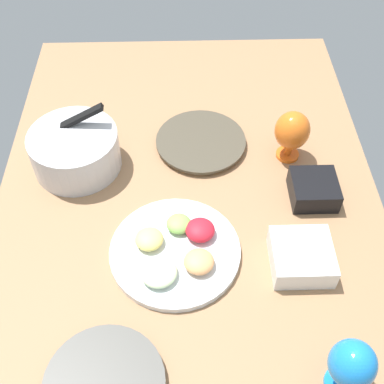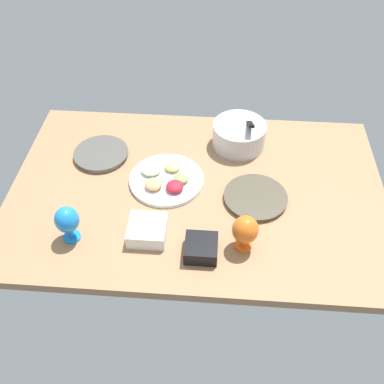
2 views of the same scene
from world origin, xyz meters
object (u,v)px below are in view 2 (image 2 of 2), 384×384
(dinner_plate_right, at_px, (255,197))
(square_bowl_white, at_px, (147,230))
(dinner_plate_left, at_px, (101,154))
(hurricane_glass_orange, at_px, (245,230))
(square_bowl_black, at_px, (201,247))
(fruit_platter, at_px, (166,179))
(mixing_bowl, at_px, (239,134))
(hurricane_glass_blue, at_px, (67,221))

(dinner_plate_right, distance_m, square_bowl_white, 0.48)
(dinner_plate_left, bearing_deg, dinner_plate_right, -17.69)
(hurricane_glass_orange, bearing_deg, square_bowl_black, -164.80)
(square_bowl_black, bearing_deg, square_bowl_white, 161.79)
(fruit_platter, relative_size, square_bowl_black, 2.65)
(square_bowl_white, bearing_deg, dinner_plate_right, 28.05)
(dinner_plate_left, distance_m, square_bowl_white, 0.53)
(mixing_bowl, height_order, square_bowl_black, mixing_bowl)
(mixing_bowl, distance_m, hurricane_glass_orange, 0.61)
(mixing_bowl, relative_size, square_bowl_white, 1.71)
(hurricane_glass_orange, distance_m, hurricane_glass_blue, 0.66)
(dinner_plate_left, relative_size, dinner_plate_right, 0.94)
(fruit_platter, distance_m, hurricane_glass_blue, 0.47)
(hurricane_glass_blue, bearing_deg, square_bowl_white, 6.69)
(mixing_bowl, relative_size, square_bowl_black, 2.03)
(fruit_platter, height_order, square_bowl_white, square_bowl_white)
(dinner_plate_right, height_order, hurricane_glass_blue, hurricane_glass_blue)
(square_bowl_white, bearing_deg, hurricane_glass_blue, -173.31)
(hurricane_glass_blue, bearing_deg, dinner_plate_left, 89.06)
(dinner_plate_left, distance_m, square_bowl_black, 0.71)
(fruit_platter, relative_size, square_bowl_white, 2.23)
(dinner_plate_left, height_order, square_bowl_black, square_bowl_black)
(mixing_bowl, bearing_deg, fruit_platter, -138.44)
(hurricane_glass_orange, height_order, hurricane_glass_blue, hurricane_glass_blue)
(dinner_plate_right, relative_size, hurricane_glass_orange, 1.71)
(dinner_plate_left, xyz_separation_m, fruit_platter, (0.32, -0.15, 0.01))
(hurricane_glass_blue, height_order, square_bowl_white, hurricane_glass_blue)
(dinner_plate_right, relative_size, square_bowl_black, 2.19)
(dinner_plate_right, distance_m, mixing_bowl, 0.36)
(dinner_plate_right, bearing_deg, hurricane_glass_blue, -160.04)
(fruit_platter, bearing_deg, square_bowl_black, -64.70)
(dinner_plate_left, height_order, square_bowl_white, square_bowl_white)
(dinner_plate_right, bearing_deg, square_bowl_white, -151.95)
(square_bowl_black, bearing_deg, hurricane_glass_orange, 15.20)
(fruit_platter, xyz_separation_m, hurricane_glass_orange, (0.33, -0.33, 0.08))
(dinner_plate_right, bearing_deg, mixing_bowl, 101.50)
(hurricane_glass_orange, bearing_deg, mixing_bowl, 91.87)
(hurricane_glass_blue, xyz_separation_m, square_bowl_white, (0.29, 0.03, -0.07))
(hurricane_glass_orange, bearing_deg, fruit_platter, 135.44)
(fruit_platter, relative_size, hurricane_glass_blue, 2.01)
(fruit_platter, height_order, hurricane_glass_blue, hurricane_glass_blue)
(mixing_bowl, height_order, hurricane_glass_blue, mixing_bowl)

